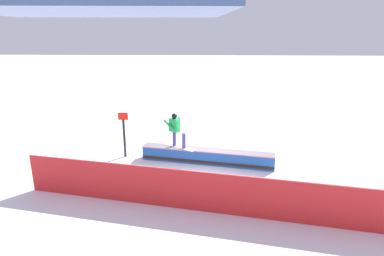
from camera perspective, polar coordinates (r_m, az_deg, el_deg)
ground_plane at (r=13.05m, az=2.63°, el=-6.21°), size 120.00×120.00×0.00m
grind_box at (r=12.95m, az=2.64°, el=-5.12°), size 5.27×1.57×0.59m
snowboarder at (r=12.94m, az=-2.87°, el=-0.16°), size 1.40×1.06×1.37m
safety_fence at (r=9.50m, az=2.82°, el=-11.29°), size 11.51×2.34×1.24m
trail_marker at (r=13.65m, az=-11.89°, el=-0.94°), size 0.40×0.10×1.91m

